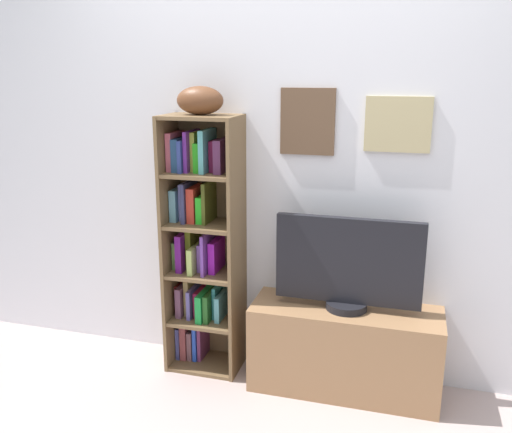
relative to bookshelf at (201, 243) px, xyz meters
name	(u,v)px	position (x,y,z in m)	size (l,w,h in m)	color
back_wall	(284,163)	(0.45, 0.14, 0.46)	(4.80, 0.08, 2.43)	silver
bookshelf	(201,243)	(0.00, 0.00, 0.00)	(0.42, 0.30, 1.49)	brown
football	(200,100)	(0.03, -0.03, 0.81)	(0.26, 0.15, 0.15)	brown
tv_stand	(344,349)	(0.85, -0.07, -0.51)	(1.02, 0.36, 0.48)	#976D48
television	(348,265)	(0.85, -0.07, -0.02)	(0.77, 0.22, 0.50)	black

